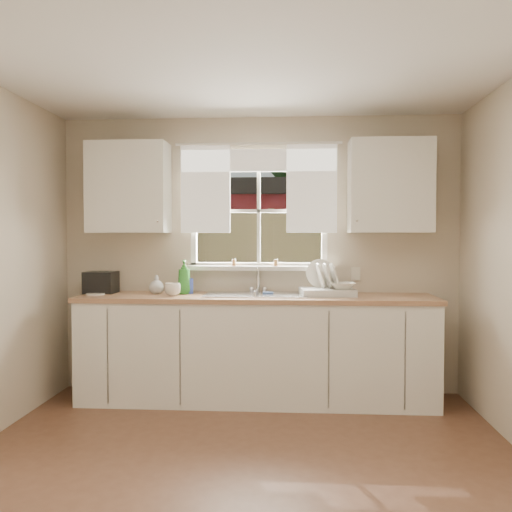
# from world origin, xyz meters

# --- Properties ---
(ground) EXTENTS (4.00, 4.00, 0.00)m
(ground) POSITION_xyz_m (0.00, 0.00, 0.00)
(ground) COLOR brown
(ground) RESTS_ON ground
(room_walls) EXTENTS (3.62, 4.02, 2.50)m
(room_walls) POSITION_xyz_m (0.00, -0.07, 1.24)
(room_walls) COLOR beige
(room_walls) RESTS_ON ground
(ceiling) EXTENTS (3.60, 4.00, 0.02)m
(ceiling) POSITION_xyz_m (0.00, 0.00, 2.50)
(ceiling) COLOR silver
(ceiling) RESTS_ON room_walls
(window) EXTENTS (1.38, 0.16, 1.06)m
(window) POSITION_xyz_m (0.00, 2.00, 1.49)
(window) COLOR white
(window) RESTS_ON room_walls
(curtains) EXTENTS (1.50, 0.03, 0.81)m
(curtains) POSITION_xyz_m (0.00, 1.95, 1.93)
(curtains) COLOR white
(curtains) RESTS_ON room_walls
(base_cabinets) EXTENTS (3.00, 0.62, 0.87)m
(base_cabinets) POSITION_xyz_m (0.00, 1.68, 0.43)
(base_cabinets) COLOR white
(base_cabinets) RESTS_ON ground
(countertop) EXTENTS (3.04, 0.65, 0.04)m
(countertop) POSITION_xyz_m (0.00, 1.68, 0.89)
(countertop) COLOR #AA7A55
(countertop) RESTS_ON base_cabinets
(upper_cabinet_left) EXTENTS (0.70, 0.33, 0.80)m
(upper_cabinet_left) POSITION_xyz_m (-1.15, 1.82, 1.85)
(upper_cabinet_left) COLOR white
(upper_cabinet_left) RESTS_ON room_walls
(upper_cabinet_right) EXTENTS (0.70, 0.33, 0.80)m
(upper_cabinet_right) POSITION_xyz_m (1.15, 1.82, 1.85)
(upper_cabinet_right) COLOR white
(upper_cabinet_right) RESTS_ON room_walls
(wall_outlet) EXTENTS (0.08, 0.01, 0.12)m
(wall_outlet) POSITION_xyz_m (0.88, 1.99, 1.08)
(wall_outlet) COLOR beige
(wall_outlet) RESTS_ON room_walls
(sill_jars) EXTENTS (0.42, 0.04, 0.06)m
(sill_jars) POSITION_xyz_m (-0.03, 1.94, 1.18)
(sill_jars) COLOR brown
(sill_jars) RESTS_ON window
(backyard) EXTENTS (20.00, 10.00, 6.13)m
(backyard) POSITION_xyz_m (0.58, 8.42, 3.46)
(backyard) COLOR #335421
(backyard) RESTS_ON ground
(sink) EXTENTS (0.88, 0.52, 0.40)m
(sink) POSITION_xyz_m (0.00, 1.71, 0.84)
(sink) COLOR #B7B7BC
(sink) RESTS_ON countertop
(dish_rack) EXTENTS (0.49, 0.39, 0.31)m
(dish_rack) POSITION_xyz_m (0.60, 1.73, 0.97)
(dish_rack) COLOR silver
(dish_rack) RESTS_ON countertop
(bowl) EXTENTS (0.23, 0.23, 0.05)m
(bowl) POSITION_xyz_m (0.73, 1.68, 1.00)
(bowl) COLOR white
(bowl) RESTS_ON dish_rack
(soap_bottle_a) EXTENTS (0.12, 0.12, 0.30)m
(soap_bottle_a) POSITION_xyz_m (-0.64, 1.77, 1.06)
(soap_bottle_a) COLOR #2C822A
(soap_bottle_a) RESTS_ON countertop
(soap_bottle_b) EXTENTS (0.11, 0.11, 0.20)m
(soap_bottle_b) POSITION_xyz_m (-0.62, 1.80, 1.01)
(soap_bottle_b) COLOR blue
(soap_bottle_b) RESTS_ON countertop
(soap_bottle_c) EXTENTS (0.15, 0.15, 0.16)m
(soap_bottle_c) POSITION_xyz_m (-0.89, 1.78, 0.99)
(soap_bottle_c) COLOR #F2ECC7
(soap_bottle_c) RESTS_ON countertop
(saucer) EXTENTS (0.16, 0.16, 0.01)m
(saucer) POSITION_xyz_m (-1.40, 1.65, 0.92)
(saucer) COLOR silver
(saucer) RESTS_ON countertop
(cup) EXTENTS (0.17, 0.17, 0.11)m
(cup) POSITION_xyz_m (-0.71, 1.61, 0.96)
(cup) COLOR silver
(cup) RESTS_ON countertop
(black_appliance) EXTENTS (0.27, 0.24, 0.19)m
(black_appliance) POSITION_xyz_m (-1.40, 1.79, 1.01)
(black_appliance) COLOR black
(black_appliance) RESTS_ON countertop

